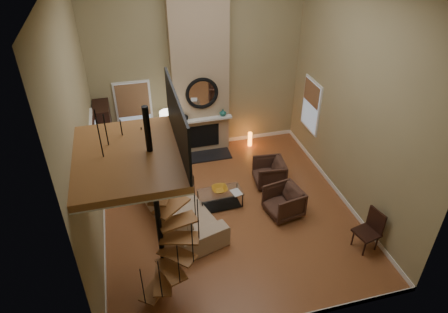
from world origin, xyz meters
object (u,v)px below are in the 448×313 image
object	(u,v)px
floor_lamp	(168,122)
accent_lamp	(250,139)
armchair_near	(272,172)
hutch	(106,138)
armchair_far	(286,201)
side_chair	(370,229)
sofa	(178,204)
coffee_table	(220,197)

from	to	relation	value
floor_lamp	accent_lamp	size ratio (longest dim) A/B	3.83
armchair_near	hutch	bearing A→B (deg)	-108.83
armchair_far	side_chair	distance (m)	2.04
accent_lamp	side_chair	distance (m)	4.88
floor_lamp	accent_lamp	xyz separation A→B (m)	(2.52, 0.38, -1.16)
armchair_far	accent_lamp	world-z (taller)	armchair_far
side_chair	armchair_near	bearing A→B (deg)	114.66
floor_lamp	side_chair	bearing A→B (deg)	-48.96
hutch	sofa	xyz separation A→B (m)	(1.56, -2.67, -0.55)
armchair_near	floor_lamp	distance (m)	3.15
sofa	armchair_near	xyz separation A→B (m)	(2.66, 0.73, -0.04)
floor_lamp	hutch	bearing A→B (deg)	168.16
floor_lamp	armchair_near	bearing A→B (deg)	-32.21
hutch	floor_lamp	bearing A→B (deg)	-11.84
armchair_near	accent_lamp	distance (m)	1.96
armchair_near	armchair_far	xyz separation A→B (m)	(-0.07, -1.22, 0.00)
sofa	hutch	bearing A→B (deg)	13.89
sofa	coffee_table	world-z (taller)	sofa
hutch	armchair_near	xyz separation A→B (m)	(4.22, -1.94, -0.60)
hutch	coffee_table	bearing A→B (deg)	-43.77
coffee_table	accent_lamp	xyz separation A→B (m)	(1.60, 2.55, -0.03)
hutch	side_chair	size ratio (longest dim) A/B	1.99
hutch	accent_lamp	size ratio (longest dim) A/B	4.43
armchair_far	side_chair	size ratio (longest dim) A/B	0.81
sofa	accent_lamp	size ratio (longest dim) A/B	6.39
accent_lamp	coffee_table	bearing A→B (deg)	-122.11
coffee_table	accent_lamp	world-z (taller)	accent_lamp
coffee_table	floor_lamp	xyz separation A→B (m)	(-0.92, 2.17, 1.13)
coffee_table	side_chair	world-z (taller)	side_chair
coffee_table	accent_lamp	bearing A→B (deg)	57.89
armchair_near	coffee_table	xyz separation A→B (m)	(-1.58, -0.58, -0.07)
floor_lamp	side_chair	distance (m)	5.81
armchair_near	armchair_far	world-z (taller)	armchair_far
floor_lamp	accent_lamp	distance (m)	2.80
armchair_far	floor_lamp	distance (m)	3.86
armchair_far	coffee_table	bearing A→B (deg)	-123.18
floor_lamp	coffee_table	bearing A→B (deg)	-66.87
sofa	accent_lamp	distance (m)	3.79
coffee_table	floor_lamp	size ratio (longest dim) A/B	0.65
armchair_near	floor_lamp	bearing A→B (deg)	-116.35
sofa	side_chair	world-z (taller)	side_chair
sofa	armchair_far	world-z (taller)	sofa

